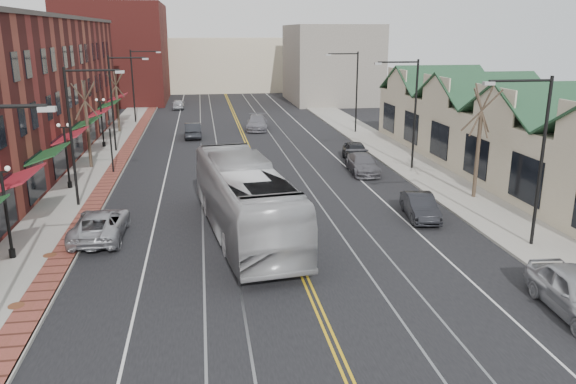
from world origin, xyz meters
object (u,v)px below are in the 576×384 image
object	(u,v)px
parked_car_b	(420,206)
parked_car_d	(356,152)
parked_car_c	(363,164)
transit_bus	(245,199)
parked_suv	(100,224)

from	to	relation	value
parked_car_b	parked_car_d	world-z (taller)	parked_car_d
parked_car_b	parked_car_c	world-z (taller)	parked_car_c
transit_bus	parked_car_c	distance (m)	15.17
parked_car_b	parked_car_c	bearing A→B (deg)	99.24
transit_bus	parked_car_b	distance (m)	9.97
parked_car_b	parked_car_c	distance (m)	10.56
transit_bus	parked_suv	bearing A→B (deg)	-11.85
parked_car_b	transit_bus	bearing A→B (deg)	-165.46
transit_bus	parked_car_d	distance (m)	18.67
parked_car_c	parked_car_d	world-z (taller)	parked_car_d
transit_bus	parked_car_d	bearing A→B (deg)	-130.21
parked_car_c	parked_car_d	bearing A→B (deg)	85.11
parked_car_d	parked_car_b	bearing A→B (deg)	-85.30
parked_car_d	transit_bus	bearing A→B (deg)	-117.05
parked_car_b	parked_suv	bearing A→B (deg)	-170.27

